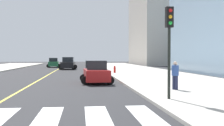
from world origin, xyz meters
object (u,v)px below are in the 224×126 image
at_px(car_black_nearest, 68,64).
at_px(car_red_second, 96,73).
at_px(car_green_third, 54,63).
at_px(fire_hydrant, 115,69).
at_px(traffic_light_near_corner, 169,34).
at_px(pedestrian_waiting_east, 175,74).

relative_size(car_black_nearest, car_red_second, 1.12).
xyz_separation_m(car_black_nearest, car_green_third, (-3.32, 9.15, -0.08)).
height_order(car_red_second, car_green_third, car_green_third).
distance_m(car_black_nearest, fire_hydrant, 14.74).
bearing_deg(car_black_nearest, traffic_light_near_corner, 103.23).
distance_m(car_black_nearest, pedestrian_waiting_east, 32.26).
height_order(car_black_nearest, fire_hydrant, car_black_nearest).
xyz_separation_m(car_red_second, pedestrian_waiting_east, (4.59, -6.32, 0.24)).
height_order(car_black_nearest, traffic_light_near_corner, traffic_light_near_corner).
relative_size(car_black_nearest, pedestrian_waiting_east, 2.71).
relative_size(car_red_second, fire_hydrant, 4.78).
bearing_deg(pedestrian_waiting_east, car_red_second, 178.48).
distance_m(car_green_third, traffic_light_near_corner, 45.16).
height_order(car_black_nearest, car_green_third, car_black_nearest).
bearing_deg(pedestrian_waiting_east, car_black_nearest, 156.83).
xyz_separation_m(car_red_second, fire_hydrant, (2.97, 11.65, -0.29)).
height_order(car_red_second, pedestrian_waiting_east, pedestrian_waiting_east).
bearing_deg(traffic_light_near_corner, car_green_third, -77.51).
relative_size(car_black_nearest, fire_hydrant, 5.35).
bearing_deg(car_black_nearest, car_red_second, 100.55).
distance_m(car_green_third, fire_hydrant, 24.45).
xyz_separation_m(traffic_light_near_corner, fire_hydrant, (-0.06, 21.58, -2.73)).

